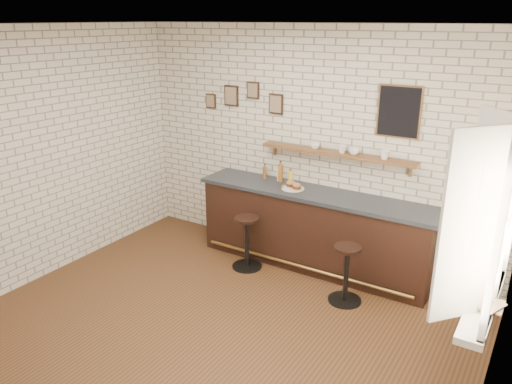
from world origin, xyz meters
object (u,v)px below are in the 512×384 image
ciabatta_sandwich (294,185)px  bitters_bottle_brown (265,172)px  sandwich_plate (293,188)px  bitters_bottle_amber (280,173)px  bar_counter (314,229)px  shelf_cup_c (354,151)px  shelf_cup_d (385,155)px  bar_stool_right (346,272)px  bar_stool_left (247,241)px  shelf_cup_b (342,149)px  book_lower (479,302)px  shelf_cup_a (315,146)px  book_upper (479,301)px  condiment_bottle_yellow (290,177)px  bitters_bottle_white (279,174)px

ciabatta_sandwich → bitters_bottle_brown: 0.57m
sandwich_plate → bitters_bottle_amber: bearing=146.9°
bar_counter → ciabatta_sandwich: bearing=-173.1°
sandwich_plate → shelf_cup_c: 0.90m
bitters_bottle_amber → shelf_cup_d: bearing=2.0°
bar_stool_right → shelf_cup_c: bearing=110.9°
bar_stool_left → shelf_cup_b: shelf_cup_b is taller
bar_stool_right → shelf_cup_c: 1.45m
ciabatta_sandwich → book_lower: bearing=-31.4°
shelf_cup_a → book_lower: size_ratio=0.46×
shelf_cup_c → book_upper: 2.53m
condiment_bottle_yellow → book_upper: 3.08m
bitters_bottle_white → condiment_bottle_yellow: bearing=0.0°
sandwich_plate → condiment_bottle_yellow: 0.25m
sandwich_plate → shelf_cup_b: shelf_cup_b is taller
bitters_bottle_brown → bitters_bottle_amber: (0.24, 0.00, 0.03)m
shelf_cup_a → bar_stool_right: bearing=-86.3°
bitters_bottle_amber → shelf_cup_b: bearing=3.2°
ciabatta_sandwich → shelf_cup_a: shelf_cup_a is taller
sandwich_plate → shelf_cup_b: (0.54, 0.24, 0.53)m
bar_stool_left → shelf_cup_b: bearing=36.4°
sandwich_plate → bitters_bottle_amber: 0.36m
bar_counter → book_upper: bearing=-35.4°
bitters_bottle_brown → bar_stool_left: (0.12, -0.65, -0.72)m
shelf_cup_c → shelf_cup_d: (0.38, 0.00, 0.00)m
shelf_cup_c → book_lower: bearing=-145.3°
bar_counter → sandwich_plate: size_ratio=11.07×
sandwich_plate → bar_stool_right: 1.31m
bar_stool_right → book_lower: bearing=-32.4°
bar_counter → book_lower: 2.66m
shelf_cup_c → book_upper: bearing=-145.4°
bar_stool_left → shelf_cup_a: bearing=50.1°
condiment_bottle_yellow → bar_stool_right: (1.13, -0.75, -0.72)m
ciabatta_sandwich → bitters_bottle_white: bitters_bottle_white is taller
bitters_bottle_brown → condiment_bottle_yellow: (0.39, 0.00, -0.00)m
ciabatta_sandwich → bar_stool_right: ciabatta_sandwich is taller
book_upper → bitters_bottle_amber: bearing=171.7°
bitters_bottle_white → shelf_cup_b: shelf_cup_b is taller
shelf_cup_d → book_lower: 2.28m
bitters_bottle_brown → shelf_cup_b: 1.16m
shelf_cup_c → bitters_bottle_brown: bearing=81.3°
bitters_bottle_white → shelf_cup_d: bearing=2.0°
bar_stool_left → shelf_cup_d: bearing=25.3°
bar_counter → shelf_cup_a: bearing=121.3°
bar_counter → bar_stool_right: (0.69, -0.59, -0.14)m
bitters_bottle_white → bar_stool_right: bearing=-30.0°
bar_counter → book_upper: size_ratio=13.53×
sandwich_plate → condiment_bottle_yellow: condiment_bottle_yellow is taller
shelf_cup_d → book_upper: bearing=-66.6°
ciabatta_sandwich → shelf_cup_a: size_ratio=2.35×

